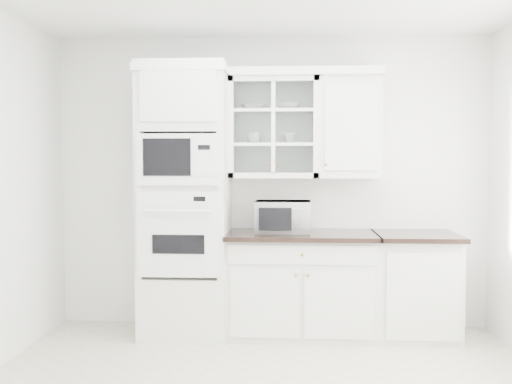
{
  "coord_description": "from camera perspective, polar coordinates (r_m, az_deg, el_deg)",
  "views": [
    {
      "loc": [
        0.17,
        -3.59,
        1.57
      ],
      "look_at": [
        -0.1,
        1.05,
        1.3
      ],
      "focal_mm": 40.0,
      "sensor_mm": 36.0,
      "label": 1
    }
  ],
  "objects": [
    {
      "name": "upper_cabinet_solid",
      "position": [
        5.21,
        9.28,
        6.36
      ],
      "size": [
        0.55,
        0.33,
        0.9
      ],
      "primitive_type": "cube",
      "color": "white",
      "rests_on": "room_shell"
    },
    {
      "name": "cup_a",
      "position": [
        5.19,
        -0.19,
        5.41
      ],
      "size": [
        0.15,
        0.15,
        0.1
      ],
      "primitive_type": "imported",
      "rotation": [
        0.0,
        0.0,
        0.2
      ],
      "color": "white",
      "rests_on": "upper_cabinet_glass"
    },
    {
      "name": "bowl_b",
      "position": [
        5.2,
        3.24,
        8.51
      ],
      "size": [
        0.22,
        0.22,
        0.06
      ],
      "primitive_type": "imported",
      "rotation": [
        0.0,
        0.0,
        -0.14
      ],
      "color": "white",
      "rests_on": "upper_cabinet_glass"
    },
    {
      "name": "room_shell",
      "position": [
        4.03,
        0.91,
        6.31
      ],
      "size": [
        4.0,
        3.5,
        2.7
      ],
      "color": "white",
      "rests_on": "ground"
    },
    {
      "name": "countertop_microwave",
      "position": [
        5.05,
        2.73,
        -2.48
      ],
      "size": [
        0.49,
        0.41,
        0.28
      ],
      "primitive_type": "imported",
      "rotation": [
        0.0,
        0.0,
        3.11
      ],
      "color": "white",
      "rests_on": "base_cabinet_run"
    },
    {
      "name": "extra_base_cabinet",
      "position": [
        5.28,
        15.59,
        -8.92
      ],
      "size": [
        0.72,
        0.67,
        0.92
      ],
      "color": "white",
      "rests_on": "ground"
    },
    {
      "name": "bowl_a",
      "position": [
        5.2,
        -0.28,
        8.47
      ],
      "size": [
        0.26,
        0.26,
        0.05
      ],
      "primitive_type": "imported",
      "rotation": [
        0.0,
        0.0,
        0.2
      ],
      "color": "white",
      "rests_on": "upper_cabinet_glass"
    },
    {
      "name": "crown_molding",
      "position": [
        5.21,
        0.62,
        11.76
      ],
      "size": [
        2.14,
        0.38,
        0.07
      ],
      "primitive_type": "cube",
      "color": "white",
      "rests_on": "room_shell"
    },
    {
      "name": "base_cabinet_run",
      "position": [
        5.16,
        4.53,
        -9.08
      ],
      "size": [
        1.32,
        0.67,
        0.92
      ],
      "color": "white",
      "rests_on": "ground"
    },
    {
      "name": "upper_cabinet_glass",
      "position": [
        5.18,
        1.79,
        6.42
      ],
      "size": [
        0.8,
        0.33,
        0.9
      ],
      "color": "white",
      "rests_on": "room_shell"
    },
    {
      "name": "oven_column",
      "position": [
        5.11,
        -7.06,
        -0.86
      ],
      "size": [
        0.76,
        0.68,
        2.4
      ],
      "color": "white",
      "rests_on": "ground"
    },
    {
      "name": "cup_b",
      "position": [
        5.19,
        3.4,
        5.4
      ],
      "size": [
        0.11,
        0.11,
        0.1
      ],
      "primitive_type": "imported",
      "rotation": [
        0.0,
        0.0,
        0.06
      ],
      "color": "white",
      "rests_on": "upper_cabinet_glass"
    }
  ]
}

